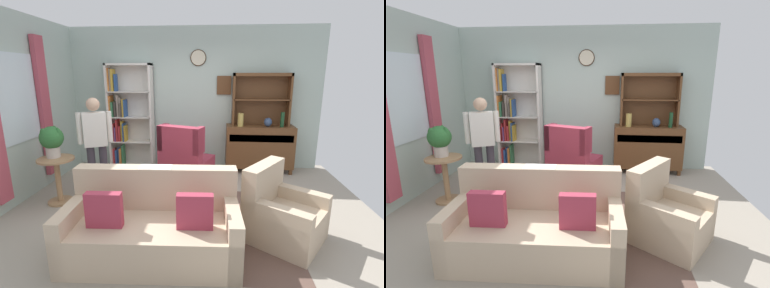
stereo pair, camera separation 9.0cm
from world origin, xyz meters
The scene contains 19 objects.
ground_plane centered at (0.00, 0.00, -0.01)m, with size 5.40×4.60×0.02m, color #9E9384.
wall_back centered at (0.00, 2.13, 1.41)m, with size 5.00×0.09×2.80m.
wall_left centered at (-2.52, 0.04, 1.40)m, with size 0.16×4.20×2.80m.
area_rug centered at (0.20, -0.30, 0.00)m, with size 2.34×2.16×0.01m, color brown.
bookshelf centered at (-1.37, 1.94, 1.02)m, with size 0.90×0.30×2.10m.
sideboard centered at (1.30, 1.86, 0.51)m, with size 1.30×0.45×0.92m.
sideboard_hutch centered at (1.30, 1.97, 1.56)m, with size 1.10×0.26×1.00m.
vase_tall centered at (0.91, 1.78, 1.05)m, with size 0.11×0.11×0.25m, color tan.
vase_round centered at (1.43, 1.79, 1.01)m, with size 0.15×0.15×0.17m, color #33476B.
bottle_wine centered at (1.69, 1.77, 1.06)m, with size 0.07×0.07×0.28m, color #194223.
couch_floral centered at (-0.22, -0.95, 0.31)m, with size 1.84×0.93×0.90m.
armchair_floral centered at (1.22, -0.54, 0.29)m, with size 1.07×1.06×0.88m.
wingback_chair centered at (-0.10, 1.17, 0.38)m, with size 1.01×1.02×1.05m.
plant_stand centered at (-1.91, 0.17, 0.43)m, with size 0.52×0.52×0.70m.
potted_plant_large centered at (-1.96, 0.22, 0.97)m, with size 0.34×0.34×0.46m.
potted_plant_small centered at (-1.59, 0.41, 0.18)m, with size 0.22×0.22×0.31m.
person_reading centered at (-1.42, 0.49, 0.91)m, with size 0.50×0.33×1.56m.
coffee_table centered at (-0.26, -0.08, 0.35)m, with size 0.80×0.50×0.42m.
book_stack centered at (-0.12, -0.13, 0.45)m, with size 0.22×0.15×0.05m.
Camera 2 is at (0.50, -3.57, 1.91)m, focal length 26.11 mm.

